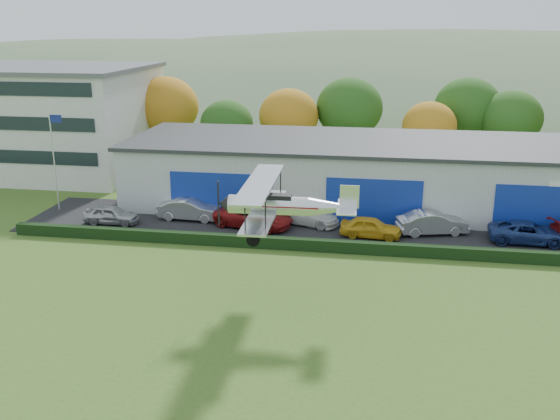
% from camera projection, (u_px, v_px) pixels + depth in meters
% --- Properties ---
extents(ground, '(300.00, 300.00, 0.00)m').
position_uv_depth(ground, '(242.00, 384.00, 26.02)').
color(ground, '#405F1E').
rests_on(ground, ground).
extents(apron, '(48.00, 9.00, 0.05)m').
position_uv_depth(apron, '(345.00, 229.00, 45.37)').
color(apron, black).
rests_on(apron, ground).
extents(hedge, '(46.00, 0.60, 0.80)m').
position_uv_depth(hedge, '(340.00, 246.00, 40.73)').
color(hedge, black).
rests_on(hedge, ground).
extents(hangar, '(40.60, 12.60, 5.30)m').
position_uv_depth(hangar, '(375.00, 173.00, 50.87)').
color(hangar, '#B2B7BC').
rests_on(hangar, ground).
extents(office_block, '(20.60, 15.60, 10.40)m').
position_uv_depth(office_block, '(44.00, 119.00, 61.81)').
color(office_block, silver).
rests_on(office_block, ground).
extents(flagpole, '(1.05, 0.10, 8.00)m').
position_uv_depth(flagpole, '(54.00, 152.00, 48.42)').
color(flagpole, silver).
rests_on(flagpole, ground).
extents(tree_belt, '(75.70, 13.22, 10.12)m').
position_uv_depth(tree_belt, '(337.00, 114.00, 62.56)').
color(tree_belt, '#3D2614').
rests_on(tree_belt, ground).
extents(distant_hills, '(430.00, 196.00, 56.00)m').
position_uv_depth(distant_hills, '(343.00, 130.00, 162.60)').
color(distant_hills, '#4C6642').
rests_on(distant_hills, ground).
extents(car_0, '(4.11, 1.67, 1.40)m').
position_uv_depth(car_0, '(111.00, 215.00, 46.23)').
color(car_0, silver).
rests_on(car_0, apron).
extents(car_1, '(4.95, 1.87, 1.61)m').
position_uv_depth(car_1, '(190.00, 209.00, 47.15)').
color(car_1, silver).
rests_on(car_1, apron).
extents(car_2, '(6.35, 4.11, 1.63)m').
position_uv_depth(car_2, '(254.00, 216.00, 45.48)').
color(car_2, maroon).
rests_on(car_2, apron).
extents(car_3, '(5.48, 3.55, 1.48)m').
position_uv_depth(car_3, '(306.00, 214.00, 46.14)').
color(car_3, silver).
rests_on(car_3, apron).
extents(car_4, '(4.40, 2.12, 1.45)m').
position_uv_depth(car_4, '(371.00, 227.00, 43.33)').
color(car_4, gold).
rests_on(car_4, apron).
extents(car_5, '(5.28, 3.05, 1.64)m').
position_uv_depth(car_5, '(432.00, 223.00, 43.98)').
color(car_5, silver).
rests_on(car_5, apron).
extents(car_6, '(5.31, 2.58, 1.46)m').
position_uv_depth(car_6, '(528.00, 232.00, 42.25)').
color(car_6, navy).
rests_on(car_6, apron).
extents(biplane, '(7.38, 8.42, 3.16)m').
position_uv_depth(biplane, '(281.00, 204.00, 32.18)').
color(biplane, silver).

